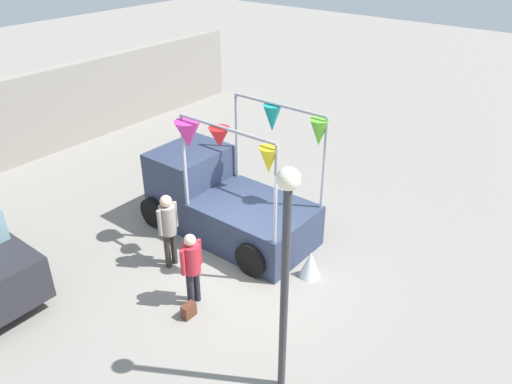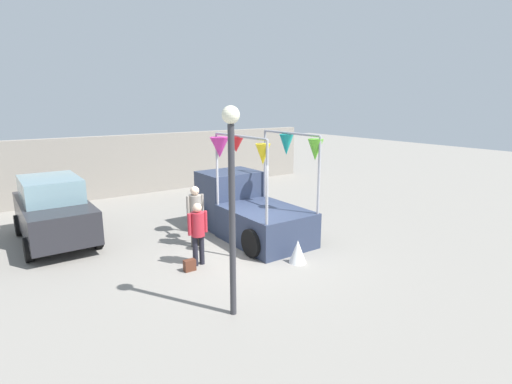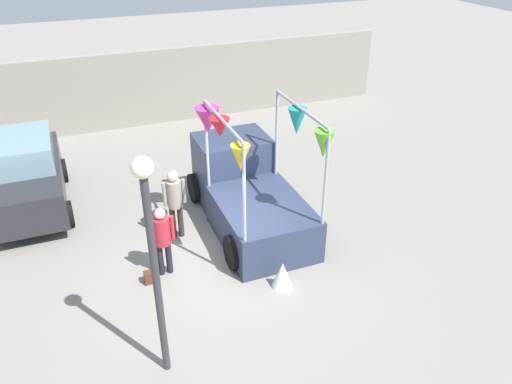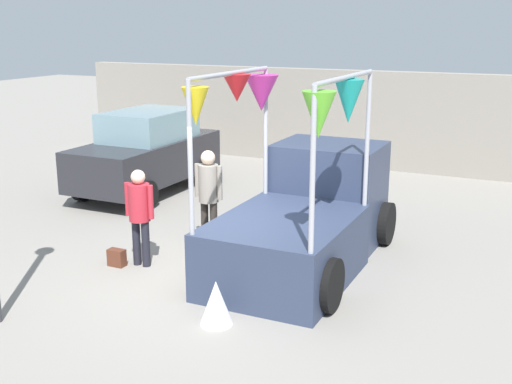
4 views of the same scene
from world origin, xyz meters
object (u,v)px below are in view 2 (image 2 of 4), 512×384
handbag (190,265)px  folded_kite_bundle_white (298,252)px  person_customer (198,228)px  vendor_truck (245,206)px  street_lamp (232,183)px  person_vendor (195,210)px  parked_car (53,210)px

handbag → folded_kite_bundle_white: folded_kite_bundle_white is taller
person_customer → handbag: bearing=-150.3°
vendor_truck → street_lamp: (-2.89, -3.91, 1.71)m
person_vendor → vendor_truck: bearing=5.2°
vendor_truck → person_vendor: size_ratio=2.34×
person_customer → folded_kite_bundle_white: person_customer is taller
person_vendor → parked_car: bearing=139.3°
person_vendor → street_lamp: bearing=-106.5°
parked_car → handbag: (2.26, -4.17, -0.80)m
person_vendor → handbag: 1.93m
vendor_truck → parked_car: bearing=152.6°
vendor_truck → folded_kite_bundle_white: 2.80m
person_vendor → folded_kite_bundle_white: (1.54, -2.57, -0.75)m
handbag → parked_car: bearing=118.4°
parked_car → person_customer: (2.61, -3.97, 0.01)m
person_customer → folded_kite_bundle_white: size_ratio=2.66×
vendor_truck → person_vendor: (-1.78, -0.16, 0.19)m
parked_car → person_customer: parked_car is taller
folded_kite_bundle_white → parked_car: bearing=131.6°
vendor_truck → person_vendor: vendor_truck is taller
handbag → street_lamp: street_lamp is taller
person_customer → street_lamp: 3.03m
parked_car → handbag: size_ratio=14.29×
parked_car → person_customer: bearing=-56.7°
person_vendor → handbag: (-0.91, -1.44, -0.91)m
person_customer → person_vendor: size_ratio=0.92×
person_vendor → folded_kite_bundle_white: bearing=-59.0°
person_customer → handbag: (-0.35, -0.20, -0.82)m
vendor_truck → person_customer: vendor_truck is taller
street_lamp → person_customer: bearing=77.7°
vendor_truck → street_lamp: bearing=-126.5°
parked_car → handbag: parked_car is taller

